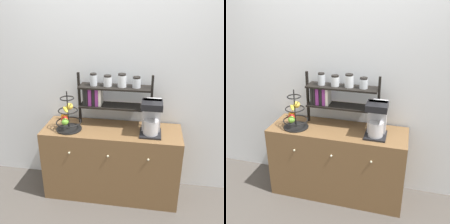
{
  "view_description": "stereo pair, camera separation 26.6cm",
  "coord_description": "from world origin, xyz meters",
  "views": [
    {
      "loc": [
        0.38,
        -2.18,
        2.05
      ],
      "look_at": [
        0.0,
        0.24,
        1.0
      ],
      "focal_mm": 42.0,
      "sensor_mm": 36.0,
      "label": 1
    },
    {
      "loc": [
        0.64,
        -2.12,
        2.05
      ],
      "look_at": [
        0.0,
        0.24,
        1.0
      ],
      "focal_mm": 42.0,
      "sensor_mm": 36.0,
      "label": 2
    }
  ],
  "objects": [
    {
      "name": "shelf_hutch",
      "position": [
        -0.06,
        0.36,
        1.16
      ],
      "size": [
        0.79,
        0.2,
        0.57
      ],
      "color": "black",
      "rests_on": "sideboard"
    },
    {
      "name": "ground_plane",
      "position": [
        0.0,
        0.0,
        0.0
      ],
      "size": [
        12.0,
        12.0,
        0.0
      ],
      "primitive_type": "plane",
      "color": "#47423D"
    },
    {
      "name": "coffee_maker",
      "position": [
        0.4,
        0.21,
        0.98
      ],
      "size": [
        0.21,
        0.24,
        0.35
      ],
      "color": "black",
      "rests_on": "sideboard"
    },
    {
      "name": "sideboard",
      "position": [
        0.0,
        0.24,
        0.4
      ],
      "size": [
        1.45,
        0.49,
        0.81
      ],
      "color": "brown",
      "rests_on": "ground_plane"
    },
    {
      "name": "fruit_stand",
      "position": [
        -0.45,
        0.16,
        0.94
      ],
      "size": [
        0.26,
        0.26,
        0.42
      ],
      "color": "black",
      "rests_on": "sideboard"
    },
    {
      "name": "wall_back",
      "position": [
        0.0,
        0.52,
        1.3
      ],
      "size": [
        7.0,
        0.05,
        2.6
      ],
      "primitive_type": "cube",
      "color": "silver",
      "rests_on": "ground_plane"
    }
  ]
}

